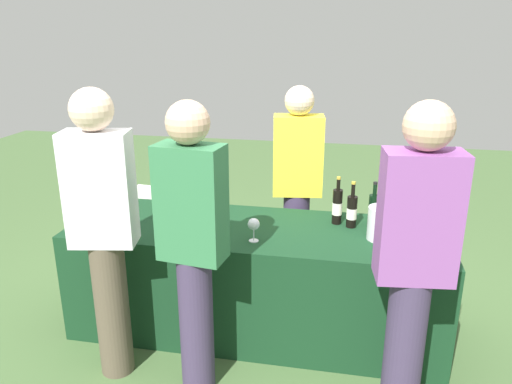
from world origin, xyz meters
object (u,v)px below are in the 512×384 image
(wine_bottle_0, at_px, (166,197))
(menu_board, at_px, (165,225))
(guest_1, at_px, (193,240))
(wine_bottle_4, at_px, (373,210))
(wine_bottle_5, at_px, (412,214))
(guest_2, at_px, (414,259))
(wine_glass_1, at_px, (254,225))
(wine_bottle_1, at_px, (201,203))
(ice_bucket, at_px, (382,223))
(server_pouring, at_px, (297,183))
(wine_glass_2, at_px, (385,235))
(wine_bottle_2, at_px, (337,206))
(guest_0, at_px, (104,226))
(wine_glass_0, at_px, (172,219))
(wine_bottle_3, at_px, (352,211))

(wine_bottle_0, bearing_deg, menu_board, 113.60)
(guest_1, bearing_deg, wine_bottle_4, 48.78)
(wine_bottle_5, relative_size, guest_1, 0.19)
(guest_2, xyz_separation_m, menu_board, (-1.92, 1.57, -0.60))
(wine_glass_1, distance_m, guest_1, 0.51)
(wine_bottle_1, height_order, wine_glass_1, wine_bottle_1)
(wine_bottle_4, bearing_deg, ice_bucket, -78.03)
(wine_bottle_1, xyz_separation_m, server_pouring, (0.61, 0.52, 0.02))
(wine_bottle_4, relative_size, wine_bottle_5, 0.94)
(wine_glass_2, distance_m, server_pouring, 1.02)
(wine_bottle_2, bearing_deg, ice_bucket, -36.70)
(wine_bottle_1, bearing_deg, wine_bottle_5, 1.26)
(server_pouring, height_order, guest_2, guest_2)
(wine_bottle_2, relative_size, guest_0, 0.19)
(wine_bottle_5, bearing_deg, wine_bottle_1, -178.74)
(wine_glass_0, xyz_separation_m, ice_bucket, (1.32, 0.17, 0.01))
(wine_bottle_4, relative_size, menu_board, 0.43)
(guest_1, bearing_deg, menu_board, 124.88)
(wine_bottle_4, distance_m, ice_bucket, 0.23)
(wine_bottle_3, bearing_deg, wine_bottle_1, -178.55)
(wine_bottle_5, bearing_deg, wine_bottle_4, 168.37)
(wine_bottle_3, xyz_separation_m, menu_board, (-1.62, 0.73, -0.52))
(wine_bottle_3, height_order, guest_0, guest_0)
(wine_bottle_5, relative_size, server_pouring, 0.20)
(wine_bottle_2, height_order, wine_bottle_4, wine_bottle_2)
(ice_bucket, bearing_deg, wine_glass_0, -172.68)
(ice_bucket, bearing_deg, wine_bottle_1, 173.33)
(guest_2, bearing_deg, guest_0, 170.60)
(wine_bottle_5, xyz_separation_m, wine_glass_0, (-1.51, -0.34, -0.02))
(wine_glass_0, bearing_deg, server_pouring, 49.33)
(guest_0, relative_size, guest_1, 1.03)
(guest_0, bearing_deg, wine_bottle_1, 54.25)
(wine_glass_0, distance_m, guest_1, 0.55)
(guest_0, bearing_deg, wine_bottle_5, 12.96)
(wine_bottle_0, bearing_deg, wine_bottle_2, 2.19)
(wine_bottle_5, bearing_deg, guest_1, -146.78)
(guest_1, height_order, guest_2, guest_2)
(wine_bottle_5, relative_size, wine_glass_0, 2.31)
(wine_glass_0, relative_size, menu_board, 0.20)
(wine_bottle_4, xyz_separation_m, guest_2, (0.16, -0.90, 0.09))
(wine_bottle_3, distance_m, wine_glass_2, 0.37)
(wine_glass_1, bearing_deg, wine_bottle_5, 20.06)
(wine_bottle_3, relative_size, wine_bottle_4, 1.03)
(server_pouring, bearing_deg, guest_1, 63.74)
(wine_bottle_1, distance_m, guest_2, 1.56)
(wine_bottle_3, height_order, wine_bottle_5, wine_bottle_5)
(wine_glass_2, height_order, guest_0, guest_0)
(guest_0, bearing_deg, wine_glass_0, 49.06)
(wine_bottle_0, bearing_deg, guest_2, -27.86)
(wine_bottle_1, relative_size, menu_board, 0.45)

